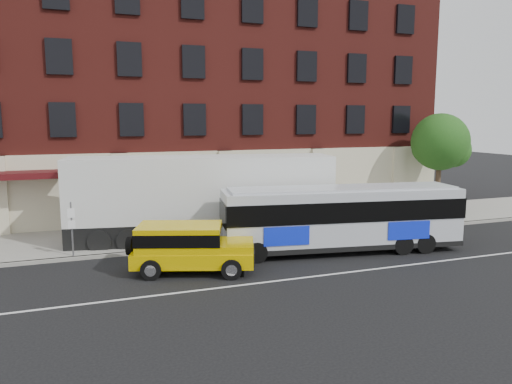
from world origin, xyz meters
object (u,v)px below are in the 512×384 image
object	(u,v)px
shipping_container	(202,200)
street_tree	(441,144)
sign_pole	(72,226)
city_bus	(342,216)
yellow_suv	(188,245)

from	to	relation	value
shipping_container	street_tree	bearing A→B (deg)	7.98
sign_pole	city_bus	size ratio (longest dim) A/B	0.23
shipping_container	yellow_suv	bearing A→B (deg)	-110.81
street_tree	city_bus	size ratio (longest dim) A/B	0.56
street_tree	city_bus	bearing A→B (deg)	-149.69
city_bus	yellow_suv	distance (m)	7.27
yellow_suv	street_tree	bearing A→B (deg)	20.82
sign_pole	shipping_container	distance (m)	6.12
city_bus	shipping_container	bearing A→B (deg)	144.69
sign_pole	yellow_suv	distance (m)	5.49
sign_pole	city_bus	distance (m)	11.85
street_tree	shipping_container	bearing A→B (deg)	-172.02
city_bus	shipping_container	distance (m)	6.77
sign_pole	yellow_suv	size ratio (longest dim) A/B	0.49
sign_pole	city_bus	xyz separation A→B (m)	(11.51, -2.82, 0.19)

